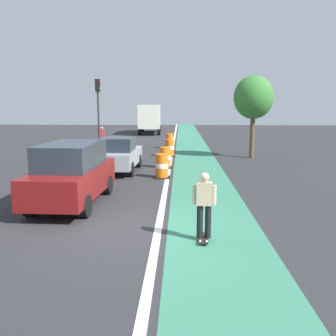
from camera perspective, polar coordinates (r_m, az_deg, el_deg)
ground_plane at (r=9.99m, az=-6.77°, el=-9.42°), size 100.00×100.00×0.00m
bike_lane_strip at (r=21.59m, az=4.35°, el=1.09°), size 2.50×80.00×0.01m
lane_divider_stripe at (r=21.57m, az=0.36°, el=1.11°), size 0.20×80.00×0.01m
skateboarder_on_lane at (r=8.91m, az=5.64°, el=-5.64°), size 0.57×0.81×1.69m
parked_suv_nearest at (r=12.52m, az=-14.66°, el=-0.81°), size 2.06×4.67×2.04m
parked_sedan_second at (r=18.22m, az=-7.82°, el=2.03°), size 2.03×4.16×1.70m
traffic_barrel_front at (r=16.54m, az=-0.98°, el=0.27°), size 0.73×0.73×1.09m
traffic_barrel_mid at (r=19.16m, az=-0.45°, el=1.60°), size 0.73×0.73×1.09m
traffic_barrel_back at (r=23.41m, az=0.26°, el=3.11°), size 0.73×0.73×1.09m
traffic_barrel_far at (r=27.87m, az=0.23°, el=4.19°), size 0.73×0.73×1.09m
delivery_truck_down_block at (r=42.02m, az=-2.81°, el=7.88°), size 2.62×7.69×3.23m
traffic_light_corner at (r=27.99m, az=-10.78°, el=10.13°), size 0.41×0.32×5.10m
pedestrian_crossing at (r=28.34m, az=-10.19°, el=4.80°), size 0.34×0.20×1.61m
street_tree_sidewalk at (r=23.23m, az=13.13°, el=10.55°), size 2.40×2.40×5.00m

